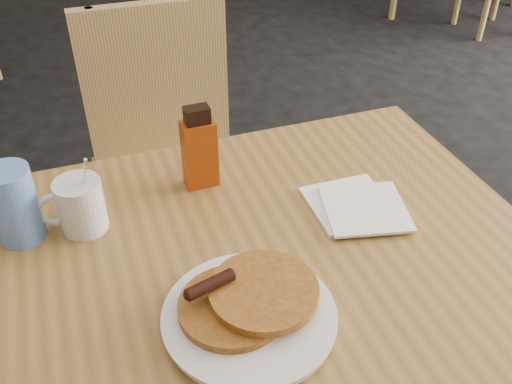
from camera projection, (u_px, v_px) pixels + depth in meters
main_table at (216, 282)px, 0.99m from camera, size 1.25×0.89×0.75m
chair_main_far at (165, 142)px, 1.65m from camera, size 0.44×0.44×0.92m
pancake_plate at (249, 310)px, 0.86m from camera, size 0.26×0.26×0.07m
coffee_mug at (79, 205)px, 1.01m from camera, size 0.12×0.08×0.16m
syrup_bottle at (199, 150)px, 1.10m from camera, size 0.07×0.05×0.17m
napkin_stack at (357, 206)px, 1.08m from camera, size 0.18×0.19×0.01m
blue_tumbler at (14, 205)px, 0.98m from camera, size 0.09×0.09×0.14m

